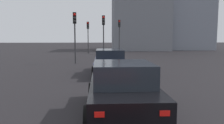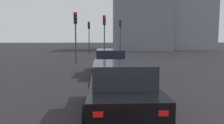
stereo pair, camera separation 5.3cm
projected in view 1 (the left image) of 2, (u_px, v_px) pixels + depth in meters
The scene contains 8 objects.
car_navy_lead at pixel (110, 62), 13.35m from camera, with size 4.82×2.00×1.46m.
car_black_second at pixel (122, 89), 6.38m from camera, with size 4.05×2.02×1.50m.
traffic_light_near_left at pixel (103, 28), 21.93m from camera, with size 0.32×0.28×4.22m.
traffic_light_near_right at pixel (75, 27), 18.32m from camera, with size 0.32×0.30×4.13m.
traffic_light_far_left at pixel (88, 31), 29.06m from camera, with size 0.32×0.29×4.09m.
traffic_light_far_right at pixel (119, 30), 28.51m from camera, with size 0.32×0.30×4.28m.
building_facade_left at pixel (181, 15), 40.50m from camera, with size 10.53×8.04×12.08m, color gray.
building_facade_center at pixel (139, 18), 37.48m from camera, with size 8.57×8.67×10.44m, color slate.
Camera 1 is at (-4.13, 0.35, 2.20)m, focal length 36.44 mm.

